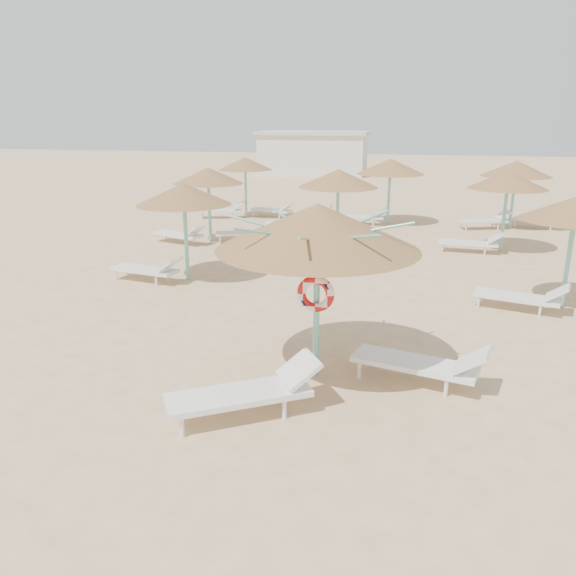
# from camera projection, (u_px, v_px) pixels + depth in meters

# --- Properties ---
(ground) EXTENTS (120.00, 120.00, 0.00)m
(ground) POSITION_uv_depth(u_px,v_px,m) (298.00, 373.00, 10.00)
(ground) COLOR #DEB587
(ground) RESTS_ON ground
(main_palapa) EXTENTS (3.39, 3.39, 3.04)m
(main_palapa) POSITION_uv_depth(u_px,v_px,m) (318.00, 227.00, 9.15)
(main_palapa) COLOR #6FC0B0
(main_palapa) RESTS_ON ground
(lounger_main_a) EXTENTS (2.34, 1.83, 0.85)m
(lounger_main_a) POSITION_uv_depth(u_px,v_px,m) (249.00, 391.00, 8.48)
(lounger_main_a) COLOR white
(lounger_main_a) RESTS_ON ground
(lounger_main_b) EXTENTS (2.35, 1.21, 0.82)m
(lounger_main_b) POSITION_uv_depth(u_px,v_px,m) (423.00, 363.00, 9.48)
(lounger_main_b) COLOR white
(lounger_main_b) RESTS_ON ground
(palapa_field) EXTENTS (15.52, 12.74, 2.71)m
(palapa_field) POSITION_uv_depth(u_px,v_px,m) (371.00, 178.00, 19.50)
(palapa_field) COLOR #6FC0B0
(palapa_field) RESTS_ON ground
(service_hut) EXTENTS (8.40, 4.40, 3.25)m
(service_hut) POSITION_uv_depth(u_px,v_px,m) (313.00, 153.00, 43.41)
(service_hut) COLOR silver
(service_hut) RESTS_ON ground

